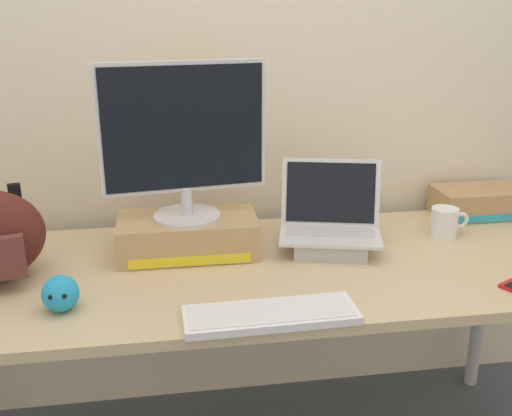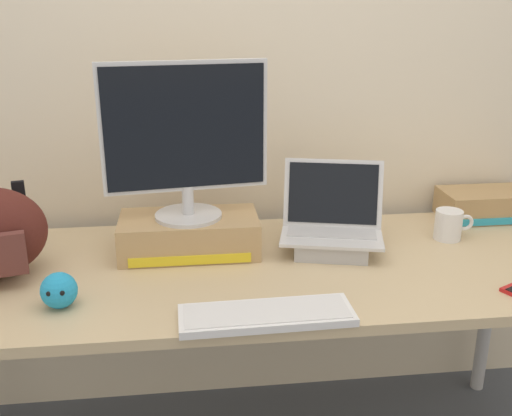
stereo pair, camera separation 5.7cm
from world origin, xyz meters
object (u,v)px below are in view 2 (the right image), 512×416
Objects in this scene: desktop_monitor at (185,139)px; plush_toy at (59,290)px; coffee_mug at (449,225)px; toner_box_cyan at (486,204)px; toner_box_yellow at (189,235)px; open_laptop at (331,233)px; external_keyboard at (266,315)px.

desktop_monitor is 0.56m from plush_toy.
desktop_monitor is 3.76× the size of coffee_mug.
toner_box_cyan is (0.22, 0.18, 0.00)m from coffee_mug.
desktop_monitor reaches higher than toner_box_cyan.
coffee_mug is at bearing 0.45° from toner_box_yellow.
open_laptop is 2.72× the size of coffee_mug.
plush_toy is 0.29× the size of toner_box_cyan.
open_laptop is at bearing 55.89° from external_keyboard.
desktop_monitor is at bearing -170.72° from open_laptop.
coffee_mug is at bearing 19.55° from open_laptop.
desktop_monitor is at bearing 111.21° from external_keyboard.
toner_box_yellow is 0.85m from coffee_mug.
open_laptop reaches higher than coffee_mug.
coffee_mug reaches higher than external_keyboard.
coffee_mug is 1.23m from plush_toy.
desktop_monitor is 1.12× the size of external_keyboard.
plush_toy is at bearing -144.01° from desktop_monitor.
external_keyboard is (0.18, -0.44, -0.35)m from desktop_monitor.
toner_box_cyan is (1.07, 0.19, -0.31)m from desktop_monitor.
open_laptop reaches higher than toner_box_cyan.
coffee_mug is 0.28m from toner_box_cyan.
toner_box_yellow is 1.20× the size of open_laptop.
coffee_mug is (0.85, 0.01, -0.31)m from desktop_monitor.
toner_box_yellow is 0.46m from plush_toy.
open_laptop is 0.81× the size of external_keyboard.
toner_box_yellow is 1.33× the size of toner_box_cyan.
toner_box_cyan reaches higher than external_keyboard.
external_keyboard is (-0.26, -0.41, -0.04)m from open_laptop.
open_laptop is at bearing -4.52° from toner_box_yellow.
open_laptop is 3.79× the size of plush_toy.
toner_box_cyan is (1.40, 0.50, 0.00)m from plush_toy.
desktop_monitor is 1.53× the size of toner_box_cyan.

